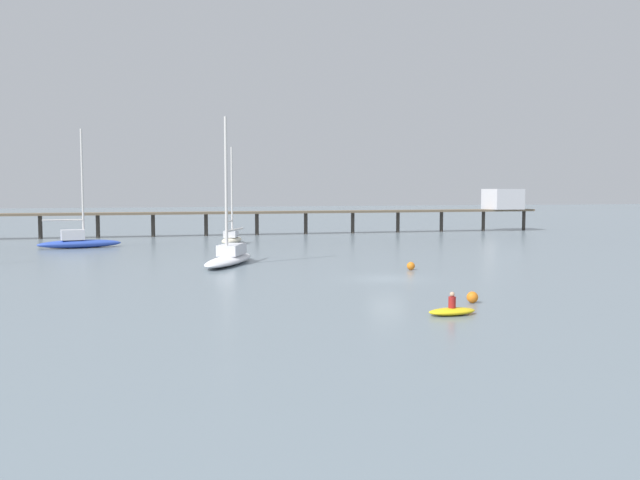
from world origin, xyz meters
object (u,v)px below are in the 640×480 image
at_px(pier, 375,207).
at_px(dinghy_yellow, 452,311).
at_px(mooring_buoy_mid, 411,266).
at_px(mooring_buoy_near, 472,297).
at_px(sailboat_white, 229,256).
at_px(sailboat_blue, 78,240).
at_px(sailboat_cream, 232,237).

bearing_deg(pier, dinghy_yellow, -107.49).
bearing_deg(dinghy_yellow, mooring_buoy_mid, 72.23).
bearing_deg(mooring_buoy_near, dinghy_yellow, -133.35).
relative_size(sailboat_white, mooring_buoy_mid, 19.37).
xyz_separation_m(sailboat_blue, mooring_buoy_mid, (25.60, -27.74, -0.52)).
xyz_separation_m(sailboat_cream, mooring_buoy_mid, (9.25, -28.92, -0.39)).
height_order(pier, mooring_buoy_mid, pier).
bearing_deg(sailboat_white, sailboat_blue, 122.90).
distance_m(sailboat_white, dinghy_yellow, 26.40).
bearing_deg(pier, mooring_buoy_near, -105.84).
xyz_separation_m(dinghy_yellow, mooring_buoy_near, (2.69, 2.85, 0.09)).
xyz_separation_m(pier, mooring_buoy_mid, (-13.28, -42.44, -3.40)).
height_order(sailboat_blue, mooring_buoy_mid, sailboat_blue).
relative_size(dinghy_yellow, mooring_buoy_mid, 4.05).
height_order(dinghy_yellow, mooring_buoy_near, dinghy_yellow).
distance_m(sailboat_white, mooring_buoy_near, 24.60).
height_order(pier, sailboat_white, sailboat_white).
distance_m(pier, sailboat_white, 43.40).
bearing_deg(mooring_buoy_near, sailboat_blue, 118.03).
bearing_deg(dinghy_yellow, sailboat_white, 105.49).
bearing_deg(sailboat_cream, sailboat_blue, -175.88).
relative_size(sailboat_cream, dinghy_yellow, 4.39).
bearing_deg(dinghy_yellow, sailboat_blue, 113.73).
relative_size(sailboat_cream, sailboat_blue, 0.88).
xyz_separation_m(pier, sailboat_cream, (-22.53, -13.52, -3.01)).
bearing_deg(mooring_buoy_mid, sailboat_cream, 107.73).
bearing_deg(sailboat_cream, mooring_buoy_mid, -72.27).
relative_size(sailboat_cream, sailboat_white, 0.92).
bearing_deg(sailboat_white, mooring_buoy_mid, -31.58).
bearing_deg(sailboat_white, mooring_buoy_near, -66.66).
height_order(pier, dinghy_yellow, pier).
height_order(pier, sailboat_cream, sailboat_cream).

